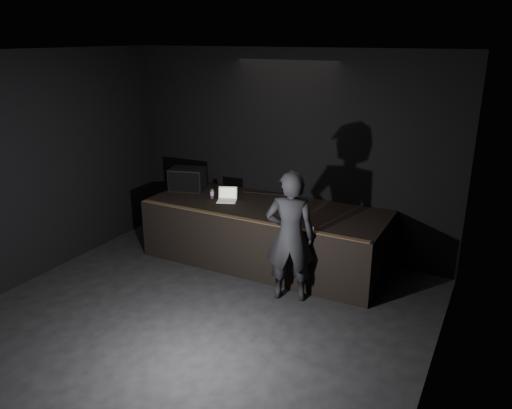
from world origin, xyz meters
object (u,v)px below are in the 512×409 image
object	(u,v)px
beer_can	(212,194)
person	(290,236)
laptop	(227,197)
stage_riser	(265,234)
stage_monitor	(187,179)

from	to	relation	value
beer_can	person	size ratio (longest dim) A/B	0.08
laptop	beer_can	world-z (taller)	laptop
stage_riser	beer_can	distance (m)	1.17
stage_monitor	person	size ratio (longest dim) A/B	0.36
stage_riser	beer_can	xyz separation A→B (m)	(-1.01, -0.05, 0.58)
stage_monitor	laptop	size ratio (longest dim) A/B	1.76
stage_riser	laptop	bearing A→B (deg)	-176.81
stage_riser	laptop	size ratio (longest dim) A/B	9.98
stage_riser	stage_monitor	size ratio (longest dim) A/B	5.67
beer_can	person	world-z (taller)	person
laptop	beer_can	xyz separation A→B (m)	(-0.30, -0.01, 0.02)
stage_monitor	person	xyz separation A→B (m)	(2.54, -1.11, -0.23)
laptop	stage_monitor	bearing A→B (deg)	146.65
stage_monitor	beer_can	xyz separation A→B (m)	(0.66, -0.20, -0.12)
stage_riser	beer_can	world-z (taller)	beer_can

